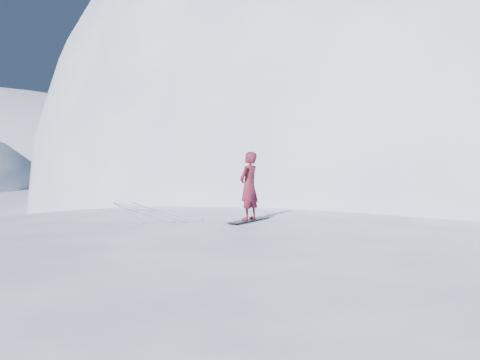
{
  "coord_description": "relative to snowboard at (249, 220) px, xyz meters",
  "views": [
    {
      "loc": [
        -3.02,
        -12.83,
        4.34
      ],
      "look_at": [
        1.0,
        2.61,
        3.5
      ],
      "focal_mm": 40.0,
      "sensor_mm": 36.0,
      "label": 1
    }
  ],
  "objects": [
    {
      "name": "ground",
      "position": [
        -1.0,
        -1.61,
        -2.41
      ],
      "size": [
        400.0,
        400.0,
        0.0
      ],
      "primitive_type": "plane",
      "color": "white",
      "rests_on": "ground"
    },
    {
      "name": "near_ridge",
      "position": [
        -0.0,
        1.39,
        -2.41
      ],
      "size": [
        36.0,
        28.0,
        4.8
      ],
      "primitive_type": "ellipsoid",
      "color": "white",
      "rests_on": "ground"
    },
    {
      "name": "summit_peak",
      "position": [
        21.0,
        24.39,
        -2.41
      ],
      "size": [
        60.0,
        56.0,
        56.0
      ],
      "primitive_type": "ellipsoid",
      "color": "white",
      "rests_on": "ground"
    },
    {
      "name": "peak_shoulder",
      "position": [
        9.0,
        18.39,
        -2.41
      ],
      "size": [
        28.0,
        24.0,
        18.0
      ],
      "primitive_type": "ellipsoid",
      "color": "white",
      "rests_on": "ground"
    },
    {
      "name": "wind_bumps",
      "position": [
        -1.56,
        0.51,
        -2.41
      ],
      "size": [
        16.0,
        14.4,
        1.0
      ],
      "color": "white",
      "rests_on": "ground"
    },
    {
      "name": "snowboard",
      "position": [
        0.0,
        0.0,
        0.0
      ],
      "size": [
        1.47,
        1.33,
        0.03
      ],
      "primitive_type": "cube",
      "rotation": [
        0.0,
        0.0,
        0.71
      ],
      "color": "black",
      "rests_on": "near_ridge"
    },
    {
      "name": "snowboarder",
      "position": [
        0.0,
        0.0,
        0.97
      ],
      "size": [
        0.83,
        0.8,
        1.92
      ],
      "primitive_type": "imported",
      "rotation": [
        0.0,
        0.0,
        3.86
      ],
      "color": "maroon",
      "rests_on": "snowboard"
    },
    {
      "name": "board_tracks",
      "position": [
        -2.67,
        3.26,
        0.01
      ],
      "size": [
        2.39,
        5.98,
        0.04
      ],
      "color": "silver",
      "rests_on": "ground"
    }
  ]
}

